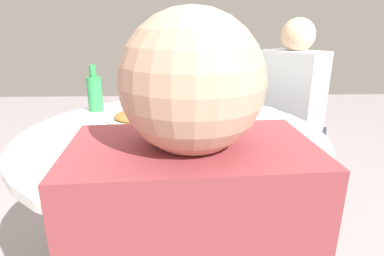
% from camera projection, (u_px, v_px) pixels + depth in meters
% --- Properties ---
extents(round_dining_table, '(1.26, 1.26, 0.76)m').
position_uv_depth(round_dining_table, '(173.00, 154.00, 1.36)').
color(round_dining_table, '#99999E').
rests_on(round_dining_table, ground).
extents(rice_bowl, '(0.29, 0.29, 0.11)m').
position_uv_depth(rice_bowl, '(163.00, 167.00, 0.90)').
color(rice_bowl, '#B2B5BA').
rests_on(rice_bowl, round_dining_table).
extents(soup_bowl, '(0.27, 0.27, 0.07)m').
position_uv_depth(soup_bowl, '(248.00, 119.00, 1.39)').
color(soup_bowl, white).
rests_on(soup_bowl, round_dining_table).
extents(dish_stirfry, '(0.25, 0.25, 0.05)m').
position_uv_depth(dish_stirfry, '(135.00, 118.00, 1.46)').
color(dish_stirfry, silver).
rests_on(dish_stirfry, round_dining_table).
extents(dish_tofu_braise, '(0.23, 0.23, 0.04)m').
position_uv_depth(dish_tofu_braise, '(155.00, 102.00, 1.75)').
color(dish_tofu_braise, silver).
rests_on(dish_tofu_braise, round_dining_table).
extents(dish_eggplant, '(0.22, 0.22, 0.05)m').
position_uv_depth(dish_eggplant, '(270.00, 151.00, 1.08)').
color(dish_eggplant, silver).
rests_on(dish_eggplant, round_dining_table).
extents(green_bottle, '(0.07, 0.07, 0.24)m').
position_uv_depth(green_bottle, '(95.00, 93.00, 1.62)').
color(green_bottle, '#2E8D4B').
rests_on(green_bottle, round_dining_table).
extents(tea_cup_near, '(0.07, 0.07, 0.05)m').
position_uv_depth(tea_cup_near, '(247.00, 105.00, 1.66)').
color(tea_cup_near, silver).
rests_on(tea_cup_near, round_dining_table).
extents(tea_cup_far, '(0.08, 0.08, 0.05)m').
position_uv_depth(tea_cup_far, '(272.00, 180.00, 0.88)').
color(tea_cup_far, silver).
rests_on(tea_cup_far, round_dining_table).
extents(tea_cup_side, '(0.07, 0.07, 0.05)m').
position_uv_depth(tea_cup_side, '(230.00, 101.00, 1.73)').
color(tea_cup_side, silver).
rests_on(tea_cup_side, round_dining_table).
extents(stool_for_diner_right, '(0.37, 0.37, 0.46)m').
position_uv_depth(stool_for_diner_right, '(283.00, 178.00, 2.06)').
color(stool_for_diner_right, brown).
rests_on(stool_for_diner_right, ground).
extents(diner_right, '(0.46, 0.47, 0.76)m').
position_uv_depth(diner_right, '(292.00, 95.00, 1.89)').
color(diner_right, '#2D333D').
rests_on(diner_right, stool_for_diner_right).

